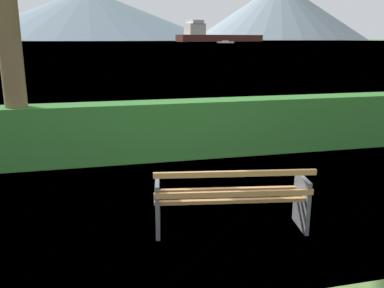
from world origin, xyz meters
TOP-DOWN VIEW (x-y plane):
  - ground_plane at (0.00, 0.00)m, footprint 1400.00×1400.00m
  - water_surface at (0.00, 308.55)m, footprint 620.00×620.00m
  - park_bench at (-0.01, -0.06)m, footprint 1.96×0.87m
  - hedge_row at (0.00, 3.36)m, footprint 10.10×0.63m
  - cargo_ship_large at (89.51, 298.71)m, footprint 72.01×31.49m
  - fishing_boat_near at (66.28, 202.30)m, footprint 8.85×6.27m
  - distant_hills at (-54.66, 576.58)m, footprint 850.29×369.99m

SIDE VIEW (x-z plane):
  - ground_plane at x=0.00m, z-range 0.00..0.00m
  - water_surface at x=0.00m, z-range 0.00..0.00m
  - park_bench at x=-0.01m, z-range 0.00..0.87m
  - fishing_boat_near at x=66.28m, z-range -0.15..1.04m
  - hedge_row at x=0.00m, z-range 0.00..1.14m
  - cargo_ship_large at x=89.51m, z-range -3.32..11.74m
  - distant_hills at x=-54.66m, z-range -3.79..82.18m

